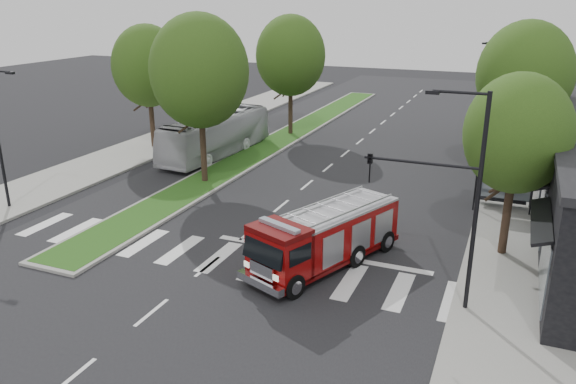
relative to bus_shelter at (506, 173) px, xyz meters
The scene contains 15 objects.
ground 14.00m from the bus_shelter, 143.97° to the right, with size 140.00×140.00×0.00m, color black.
sidewalk_right 3.00m from the bus_shelter, 54.94° to the left, with size 5.00×80.00×0.15m, color gray.
sidewalk_left 25.84m from the bus_shelter, behind, with size 5.00×80.00×0.15m, color gray.
median 19.92m from the bus_shelter, 150.20° to the left, with size 3.00×50.00×0.15m.
bus_shelter is the anchor object (origin of this frame).
tree_right_near 7.06m from the bus_shelter, 87.21° to the right, with size 4.40×4.40×8.05m.
tree_right_mid 7.36m from the bus_shelter, 87.07° to the left, with size 5.60×5.60×9.72m.
tree_right_far 16.30m from the bus_shelter, 88.92° to the left, with size 5.00×5.00×8.73m.
tree_median_near 17.98m from the bus_shelter, behind, with size 5.80×5.80×10.16m.
tree_median_far 21.36m from the bus_shelter, 145.43° to the left, with size 5.60×5.60×9.72m.
tree_left_mid 25.82m from the bus_shelter, behind, with size 5.20×5.20×9.16m.
streetlight_right_near 12.05m from the bus_shelter, 97.76° to the right, with size 4.08×0.22×8.00m.
streetlight_right_far 12.13m from the bus_shelter, 94.11° to the left, with size 2.11×0.20×8.00m.
fire_engine 12.06m from the bus_shelter, 123.53° to the right, with size 5.06×8.04×2.69m.
city_bus 20.07m from the bus_shelter, 169.00° to the left, with size 2.60×11.09×3.09m, color silver.
Camera 1 is at (11.40, -22.57, 10.78)m, focal length 35.00 mm.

